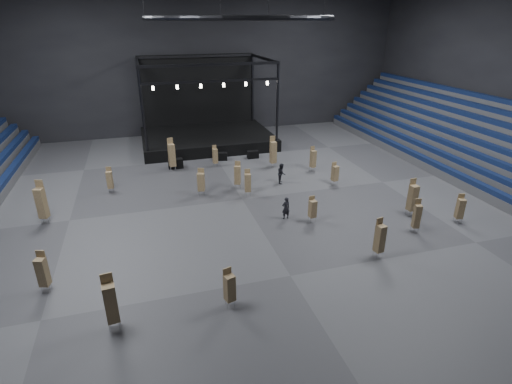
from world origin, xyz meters
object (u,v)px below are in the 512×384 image
object	(u,v)px
chair_stack_6	(417,216)
chair_stack_11	(273,152)
chair_stack_10	(238,174)
chair_stack_5	(460,208)
chair_stack_0	(313,208)
chair_stack_3	(248,182)
chair_stack_12	(41,202)
chair_stack_15	(229,287)
flight_case_right	(253,155)
chair_stack_1	(313,158)
chair_stack_8	(172,155)
chair_stack_13	(111,302)
chair_stack_17	(215,156)
flight_case_left	(176,164)
chair_stack_4	(335,173)
chair_stack_14	(43,271)
crew_member	(282,173)
chair_stack_2	(110,179)
stage	(206,130)
man_center	(286,208)
chair_stack_16	(413,197)
flight_case_mid	(221,156)
chair_stack_9	(380,238)
chair_stack_7	(201,181)

from	to	relation	value
chair_stack_6	chair_stack_11	distance (m)	15.34
chair_stack_10	chair_stack_5	bearing A→B (deg)	-14.62
chair_stack_0	chair_stack_3	world-z (taller)	chair_stack_3
chair_stack_12	chair_stack_15	distance (m)	15.82
flight_case_right	chair_stack_3	distance (m)	9.30
flight_case_right	chair_stack_1	world-z (taller)	chair_stack_1
chair_stack_8	chair_stack_3	bearing A→B (deg)	-65.74
flight_case_right	chair_stack_13	distance (m)	24.86
chair_stack_11	chair_stack_13	distance (m)	22.91
chair_stack_15	chair_stack_17	world-z (taller)	chair_stack_15
flight_case_left	chair_stack_1	distance (m)	12.82
chair_stack_4	chair_stack_6	bearing A→B (deg)	-93.62
chair_stack_1	chair_stack_3	size ratio (longest dim) A/B	1.06
chair_stack_14	crew_member	world-z (taller)	chair_stack_14
flight_case_right	chair_stack_2	bearing A→B (deg)	-159.68
chair_stack_5	chair_stack_17	size ratio (longest dim) A/B	1.03
chair_stack_0	chair_stack_15	world-z (taller)	chair_stack_15
chair_stack_11	chair_stack_15	bearing A→B (deg)	-119.11
stage	chair_stack_0	size ratio (longest dim) A/B	7.41
chair_stack_12	chair_stack_11	bearing A→B (deg)	37.10
flight_case_right	chair_stack_5	size ratio (longest dim) A/B	0.53
chair_stack_0	chair_stack_15	bearing A→B (deg)	-143.83
chair_stack_4	chair_stack_8	bearing A→B (deg)	137.42
chair_stack_1	chair_stack_3	xyz separation A→B (m)	(-7.22, -3.72, -0.05)
stage	chair_stack_13	xyz separation A→B (m)	(-9.14, -28.22, 0.02)
chair_stack_2	man_center	xyz separation A→B (m)	(11.96, -8.41, -0.29)
chair_stack_1	chair_stack_16	xyz separation A→B (m)	(3.01, -10.35, 0.22)
chair_stack_12	chair_stack_0	bearing A→B (deg)	2.79
chair_stack_5	chair_stack_0	bearing A→B (deg)	179.43
flight_case_mid	chair_stack_11	distance (m)	5.55
chair_stack_2	man_center	size ratio (longest dim) A/B	1.30
flight_case_mid	chair_stack_9	size ratio (longest dim) A/B	0.46
flight_case_left	chair_stack_4	distance (m)	14.77
flight_case_left	chair_stack_10	bearing A→B (deg)	-55.06
chair_stack_6	chair_stack_16	size ratio (longest dim) A/B	0.84
flight_case_mid	chair_stack_16	world-z (taller)	chair_stack_16
stage	chair_stack_13	bearing A→B (deg)	-107.94
chair_stack_0	chair_stack_8	world-z (taller)	chair_stack_8
chair_stack_8	chair_stack_16	xyz separation A→B (m)	(15.38, -14.06, -0.13)
chair_stack_9	chair_stack_14	world-z (taller)	chair_stack_9
flight_case_mid	chair_stack_16	xyz separation A→B (m)	(10.46, -15.73, 1.04)
man_center	crew_member	size ratio (longest dim) A/B	0.94
chair_stack_8	chair_stack_12	distance (m)	12.35
chair_stack_7	chair_stack_8	size ratio (longest dim) A/B	0.73
chair_stack_2	chair_stack_6	size ratio (longest dim) A/B	0.91
chair_stack_11	chair_stack_17	size ratio (longest dim) A/B	1.44
chair_stack_2	chair_stack_4	xyz separation A→B (m)	(18.07, -3.74, -0.04)
stage	flight_case_right	xyz separation A→B (m)	(3.55, -6.87, -1.07)
chair_stack_2	chair_stack_13	world-z (taller)	chair_stack_13
flight_case_left	chair_stack_7	world-z (taller)	chair_stack_7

